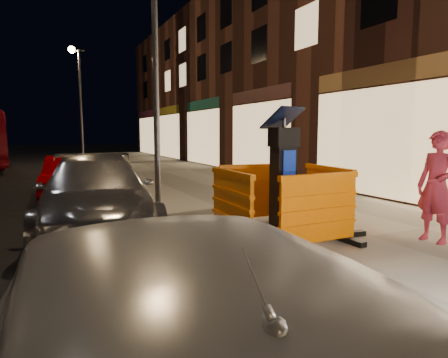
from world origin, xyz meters
name	(u,v)px	position (x,y,z in m)	size (l,w,h in m)	color
ground_plane	(201,271)	(0.00, 0.00, 0.00)	(120.00, 120.00, 0.00)	black
sidewalk	(370,240)	(3.00, 0.00, 0.07)	(6.00, 60.00, 0.15)	gray
kerb	(201,266)	(0.00, 0.00, 0.07)	(0.30, 60.00, 0.15)	slate
parking_kiosk	(283,175)	(1.76, 0.73, 1.14)	(0.63, 0.63, 1.99)	black
barrier_front	(319,211)	(1.76, -0.22, 0.70)	(1.42, 0.59, 1.11)	#F66E00
barrier_back	(255,193)	(1.76, 1.68, 0.70)	(1.42, 0.59, 1.11)	#F66E00
barrier_kerbside	(232,206)	(0.81, 0.73, 0.70)	(1.42, 0.59, 1.11)	#F66E00
barrier_bldgside	(328,197)	(2.71, 0.73, 0.70)	(1.42, 0.59, 1.11)	#F66E00
car_silver	(97,233)	(-0.99, 2.74, 0.00)	(1.98, 4.86, 1.41)	#BABAC0
car_red	(72,198)	(-1.13, 7.13, 0.00)	(1.26, 3.62, 1.19)	#A80003
man	(437,187)	(3.65, -0.68, 1.02)	(0.63, 0.42, 1.73)	#A2283B
street_lamp_mid	(156,66)	(0.25, 3.00, 3.15)	(0.12, 0.12, 6.00)	#3F3F44
street_lamp_far	(81,108)	(0.25, 18.00, 3.15)	(0.12, 0.12, 6.00)	#3F3F44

